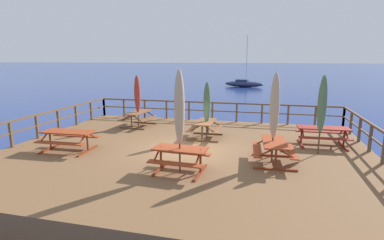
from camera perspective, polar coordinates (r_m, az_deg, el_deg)
ground_plane at (r=12.16m, az=-1.02°, el=-8.95°), size 600.00×600.00×0.00m
wooden_deck at (r=12.04m, az=-1.02°, el=-7.26°), size 14.08×11.75×0.76m
railing_waterside_far at (r=17.21m, az=3.91°, el=2.24°), size 13.88×0.10×1.09m
railing_side_left at (r=15.03m, az=-27.33°, el=-0.40°), size 0.10×11.55×1.09m
picnic_table_mid_centre at (r=13.39m, az=23.52°, el=-2.12°), size 2.05×1.47×0.78m
picnic_table_mid_left at (r=13.49m, az=2.51°, el=-1.11°), size 1.40×1.68×0.78m
picnic_table_front_right at (r=9.50m, az=-2.23°, el=-6.55°), size 1.75×1.48×0.78m
picnic_table_back_left at (r=16.11m, az=-10.13°, el=0.81°), size 1.54×1.91×0.78m
picnic_table_front_left at (r=10.62m, az=15.27°, el=-4.99°), size 1.52×1.89×0.78m
picnic_table_back_right at (r=12.58m, az=-22.39°, el=-2.87°), size 2.02×1.47×0.78m
patio_umbrella_short_back at (r=11.87m, az=23.41°, el=2.69°), size 0.32×0.32×2.94m
patio_umbrella_tall_front at (r=13.32m, az=2.85°, el=3.31°), size 0.32×0.32×2.52m
patio_umbrella_tall_back_right at (r=9.11m, az=-2.40°, el=2.31°), size 0.32×0.32×3.21m
patio_umbrella_tall_mid_left at (r=15.93m, az=-10.31°, el=4.86°), size 0.32×0.32×2.67m
patio_umbrella_tall_back_left at (r=10.37m, az=15.38°, el=2.53°), size 0.32×0.32×3.07m
sailboat_distant at (r=47.16m, az=9.78°, el=6.81°), size 6.20×2.65×7.72m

